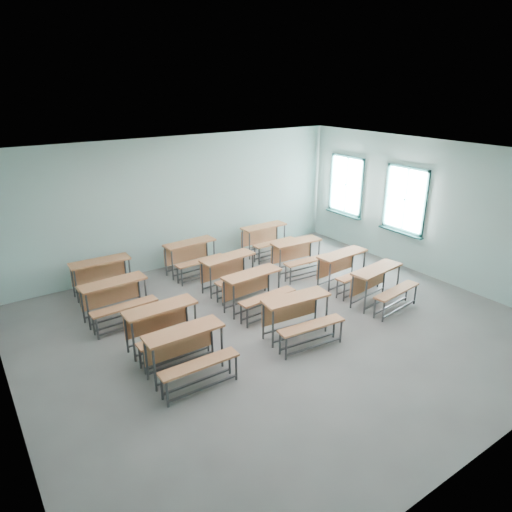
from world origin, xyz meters
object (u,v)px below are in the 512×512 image
Objects in this scene: desk_unit_r3c1 at (192,253)px; desk_unit_r0c2 at (381,281)px; desk_unit_r1c1 at (255,286)px; desk_unit_r3c2 at (266,236)px; desk_unit_r1c2 at (346,265)px; desk_unit_r2c0 at (116,296)px; desk_unit_r0c1 at (299,312)px; desk_unit_r2c2 at (299,252)px; desk_unit_r3c0 at (103,273)px; desk_unit_r2c1 at (231,269)px; desk_unit_r1c0 at (164,322)px; desk_unit_r0c0 at (188,348)px.

desk_unit_r0c2 is at bearing -59.22° from desk_unit_r3c1.
desk_unit_r3c2 is (2.05, 2.48, 0.00)m from desk_unit_r1c1.
desk_unit_r0c2 is at bearing -86.97° from desk_unit_r3c2.
desk_unit_r1c2 and desk_unit_r2c0 have the same top height.
desk_unit_r0c1 is 4.33m from desk_unit_r3c2.
desk_unit_r2c2 is at bearing 90.75° from desk_unit_r0c2.
desk_unit_r2c0 and desk_unit_r3c0 have the same top height.
desk_unit_r0c1 is 3.77m from desk_unit_r3c1.
desk_unit_r2c1 is at bearing 82.38° from desk_unit_r1c1.
desk_unit_r0c1 is 1.04× the size of desk_unit_r3c0.
desk_unit_r3c0 is (-4.30, 1.41, 0.00)m from desk_unit_r2c2.
desk_unit_r1c2 and desk_unit_r3c2 have the same top height.
desk_unit_r1c2 is 3.63m from desk_unit_r3c1.
desk_unit_r2c1 is at bearing 146.33° from desk_unit_r1c2.
desk_unit_r3c1 is 1.03× the size of desk_unit_r3c2.
desk_unit_r1c0 is at bearing -83.87° from desk_unit_r3c0.
desk_unit_r2c2 is (-0.31, 2.28, 0.00)m from desk_unit_r0c2.
desk_unit_r0c0 and desk_unit_r0c2 have the same top height.
desk_unit_r0c1 is 3.54m from desk_unit_r2c0.
desk_unit_r2c0 is 2.59m from desk_unit_r3c1.
desk_unit_r0c0 is at bearing -152.98° from desk_unit_r1c1.
desk_unit_r3c0 is 4.38m from desk_unit_r3c2.
desk_unit_r0c1 is 2.42m from desk_unit_r2c1.
desk_unit_r3c2 is (4.50, 1.30, 0.00)m from desk_unit_r2c0.
desk_unit_r1c1 is at bearing -28.01° from desk_unit_r2c0.
desk_unit_r0c2 and desk_unit_r3c2 have the same top height.
desk_unit_r2c2 is 1.03× the size of desk_unit_r3c2.
desk_unit_r1c2 is at bearing -70.50° from desk_unit_r2c2.
desk_unit_r2c1 is at bearing -82.17° from desk_unit_r3c1.
desk_unit_r2c2 is (1.89, -0.06, 0.00)m from desk_unit_r2c1.
desk_unit_r1c2 is 4.97m from desk_unit_r2c0.
desk_unit_r0c2 is at bearing -29.66° from desk_unit_r2c0.
desk_unit_r2c1 is (2.53, -0.11, 0.00)m from desk_unit_r2c0.
desk_unit_r2c1 is (2.22, 2.34, 0.00)m from desk_unit_r0c0.
desk_unit_r3c1 is (-0.18, 2.42, 0.00)m from desk_unit_r1c1.
desk_unit_r0c2 is 1.03× the size of desk_unit_r1c2.
desk_unit_r0c2 is at bearing -36.88° from desk_unit_r3c0.
desk_unit_r0c0 is 4.18m from desk_unit_r3c1.
desk_unit_r2c0 is at bearing 97.78° from desk_unit_r0c0.
desk_unit_r0c2 is at bearing 0.74° from desk_unit_r0c0.
desk_unit_r1c1 is 2.72m from desk_unit_r2c0.
desk_unit_r2c0 is 4.68m from desk_unit_r3c2.
desk_unit_r1c0 and desk_unit_r3c1 have the same top height.
desk_unit_r2c2 is 1.46m from desk_unit_r3c2.
desk_unit_r0c0 and desk_unit_r1c2 have the same top height.
desk_unit_r2c1 and desk_unit_r2c2 have the same top height.
desk_unit_r0c0 is at bearing -85.27° from desk_unit_r2c0.
desk_unit_r1c1 is at bearing -88.70° from desk_unit_r3c1.
desk_unit_r1c2 is at bearing -84.76° from desk_unit_r3c2.
desk_unit_r2c2 is at bearing -93.70° from desk_unit_r3c2.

